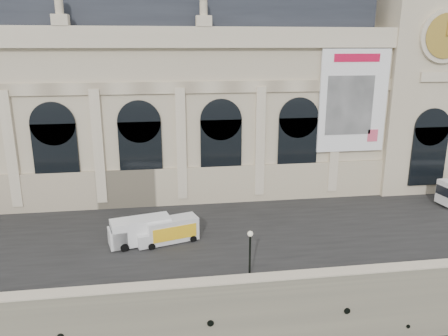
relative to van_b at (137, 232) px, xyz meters
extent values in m
cube|color=gray|center=(4.26, 24.07, -4.42)|extent=(160.00, 70.00, 6.00)
cube|color=#2D2D2D|center=(4.26, 3.07, -1.39)|extent=(160.00, 24.00, 0.06)
cube|color=gray|center=(4.26, -10.33, -0.87)|extent=(160.00, 1.20, 1.10)
cube|color=beige|center=(4.26, -10.33, -0.27)|extent=(160.00, 1.40, 0.12)
cube|color=beige|center=(-1.74, 20.07, 9.58)|extent=(68.00, 18.00, 22.00)
cube|color=beige|center=(-1.74, 10.92, 1.08)|extent=(68.60, 0.40, 5.00)
cube|color=beige|center=(-1.74, 10.77, 19.38)|extent=(69.00, 0.80, 2.40)
cube|color=beige|center=(-1.74, 10.92, 13.58)|extent=(68.00, 0.30, 1.40)
cube|color=#262A33|center=(-1.74, 20.07, 23.58)|extent=(64.00, 15.00, 6.00)
cube|color=beige|center=(-14.74, 10.82, 6.58)|extent=(1.20, 0.50, 14.00)
cube|color=black|center=(-9.74, 10.89, 5.08)|extent=(5.20, 0.25, 9.00)
cylinder|color=black|center=(-9.74, 10.89, 9.58)|extent=(5.20, 0.25, 5.20)
cube|color=beige|center=(-4.74, 10.82, 6.58)|extent=(1.20, 0.50, 14.00)
cube|color=black|center=(0.26, 10.89, 5.08)|extent=(5.20, 0.25, 9.00)
cylinder|color=black|center=(0.26, 10.89, 9.58)|extent=(5.20, 0.25, 5.20)
cube|color=beige|center=(5.26, 10.82, 6.58)|extent=(1.20, 0.50, 14.00)
cube|color=black|center=(10.26, 10.89, 5.08)|extent=(5.20, 0.25, 9.00)
cylinder|color=black|center=(10.26, 10.89, 9.58)|extent=(5.20, 0.25, 5.20)
cube|color=beige|center=(15.26, 10.82, 6.58)|extent=(1.20, 0.50, 14.00)
cube|color=black|center=(20.26, 10.89, 5.08)|extent=(5.20, 0.25, 9.00)
cylinder|color=black|center=(20.26, 10.89, 9.58)|extent=(5.20, 0.25, 5.20)
cube|color=beige|center=(25.26, 10.82, 6.58)|extent=(1.20, 0.50, 14.00)
cube|color=white|center=(27.26, 10.62, 11.58)|extent=(9.00, 0.35, 13.00)
cube|color=#C00C33|center=(27.26, 10.42, 16.98)|extent=(6.00, 0.06, 1.00)
cube|color=gray|center=(26.76, 10.42, 11.08)|extent=(6.20, 0.06, 7.50)
cube|color=#D74B67|center=(30.26, 10.42, 7.08)|extent=(1.40, 0.06, 1.60)
cube|color=beige|center=(38.26, 17.07, 13.58)|extent=(12.00, 14.00, 30.00)
cylinder|color=beige|center=(38.26, 9.82, 19.58)|extent=(6.60, 0.50, 6.60)
cylinder|color=black|center=(38.26, 9.52, 19.58)|extent=(5.40, 0.15, 5.40)
cylinder|color=gold|center=(38.26, 9.45, 19.58)|extent=(5.50, 0.06, 5.50)
cube|color=gold|center=(38.26, 9.37, 20.48)|extent=(0.14, 0.05, 2.00)
cube|color=black|center=(38.26, 9.92, 4.08)|extent=(5.00, 0.25, 8.00)
cube|color=black|center=(37.61, 5.21, 0.81)|extent=(0.31, 2.23, 1.16)
cylinder|color=black|center=(38.95, 6.57, -0.94)|extent=(1.00, 0.39, 0.97)
cube|color=white|center=(0.38, 0.09, 0.08)|extent=(6.40, 3.66, 2.57)
cube|color=white|center=(-1.96, -0.46, -0.31)|extent=(2.18, 2.67, 1.78)
cube|color=black|center=(-2.57, -0.60, 0.30)|extent=(0.52, 1.97, 0.89)
cylinder|color=black|center=(-1.23, -1.49, -1.00)|extent=(0.89, 0.47, 0.85)
cylinder|color=black|center=(-1.76, 0.79, -1.00)|extent=(0.89, 0.47, 0.85)
cylinder|color=black|center=(2.53, -0.61, -1.00)|extent=(0.89, 0.47, 0.85)
cylinder|color=black|center=(1.99, 1.67, -1.00)|extent=(0.89, 0.47, 0.85)
cube|color=white|center=(2.67, 0.94, -0.18)|extent=(5.00, 2.00, 2.12)
cube|color=white|center=(0.68, 0.97, -0.50)|extent=(1.42, 1.95, 1.47)
cube|color=black|center=(0.17, 0.98, 0.00)|extent=(0.08, 1.66, 0.74)
cylinder|color=black|center=(1.07, 0.00, -1.07)|extent=(0.70, 0.24, 0.70)
cylinder|color=black|center=(1.10, 1.93, -1.07)|extent=(0.70, 0.24, 0.70)
cylinder|color=black|center=(4.25, -0.05, -1.07)|extent=(0.70, 0.24, 0.70)
cylinder|color=black|center=(4.28, 1.89, -1.07)|extent=(0.70, 0.24, 0.70)
cube|color=silver|center=(3.55, 0.17, -0.04)|extent=(5.71, 3.46, 2.41)
cube|color=yellow|center=(3.84, -0.84, -0.04)|extent=(4.47, 1.35, 1.43)
cube|color=#C00C33|center=(3.84, -0.84, -0.04)|extent=(2.58, 0.78, 0.53)
cube|color=silver|center=(0.64, -0.67, -0.58)|extent=(1.92, 2.28, 1.34)
cylinder|color=black|center=(1.44, -1.50, -1.07)|extent=(0.75, 0.44, 0.71)
cylinder|color=black|center=(0.86, 0.46, -1.07)|extent=(0.75, 0.44, 0.71)
cylinder|color=black|center=(5.71, -0.26, -1.07)|extent=(0.75, 0.44, 0.71)
cylinder|color=black|center=(5.14, 1.70, -1.07)|extent=(0.75, 0.44, 0.71)
cylinder|color=black|center=(9.93, -9.04, -1.20)|extent=(0.49, 0.49, 0.45)
cylinder|color=black|center=(9.93, -9.04, 0.81)|extent=(0.18, 0.18, 4.48)
sphere|color=beige|center=(9.93, -9.04, 3.17)|extent=(0.49, 0.49, 0.49)
camera|label=1|loc=(2.78, -42.22, 18.52)|focal=35.00mm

